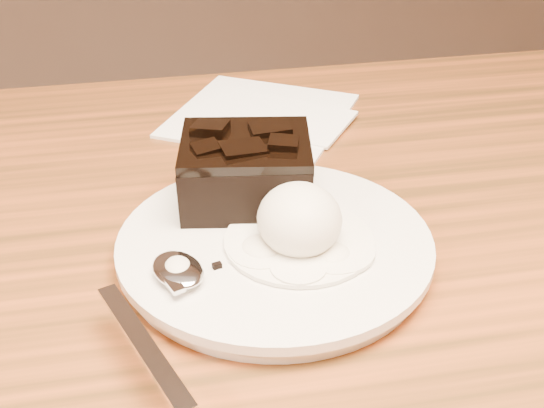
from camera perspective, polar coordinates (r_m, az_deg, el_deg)
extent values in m
cylinder|color=silver|center=(0.50, 0.22, -3.61)|extent=(0.22, 0.22, 0.02)
cube|color=black|center=(0.53, -2.10, 2.41)|extent=(0.11, 0.10, 0.04)
ellipsoid|color=silver|center=(0.48, 2.21, -1.24)|extent=(0.06, 0.06, 0.05)
cylinder|color=white|center=(0.49, 2.17, -3.08)|extent=(0.10, 0.10, 0.00)
cube|color=white|center=(0.71, -0.93, 7.25)|extent=(0.22, 0.22, 0.01)
cube|color=black|center=(0.50, 3.58, -2.09)|extent=(0.01, 0.01, 0.00)
cube|color=black|center=(0.47, 5.23, -4.90)|extent=(0.01, 0.01, 0.00)
cube|color=black|center=(0.47, -4.43, -4.96)|extent=(0.01, 0.01, 0.00)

